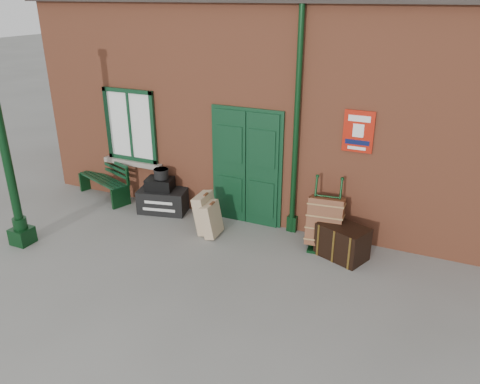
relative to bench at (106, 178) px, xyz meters
The scene contains 11 objects.
ground 3.84m from the bench, 20.15° to the right, with size 80.00×80.00×0.00m, color gray.
station_building 4.53m from the bench, 31.32° to the left, with size 10.30×4.30×4.36m.
canopy_column 2.51m from the bench, 90.42° to the right, with size 0.34×0.34×3.61m.
bench is the anchor object (origin of this frame).
houdini_trunk 1.57m from the bench, ahead, with size 0.96×0.53×0.48m, color black.
strongbox 1.52m from the bench, ahead, with size 0.53×0.39×0.24m, color black.
hatbox 1.58m from the bench, ahead, with size 0.29×0.29×0.19m, color black.
suitcase_back 2.81m from the bench, 11.22° to the right, with size 0.21×0.52×0.72m, color tan.
suitcase_front 3.01m from the bench, 12.42° to the right, with size 0.19×0.47×0.62m, color tan.
porter_trolley 4.94m from the bench, ahead, with size 0.67×0.71×1.24m.
dark_trunk 5.32m from the bench, ahead, with size 0.80×0.52×0.58m, color black.
Camera 1 is at (2.99, -6.13, 4.14)m, focal length 35.00 mm.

